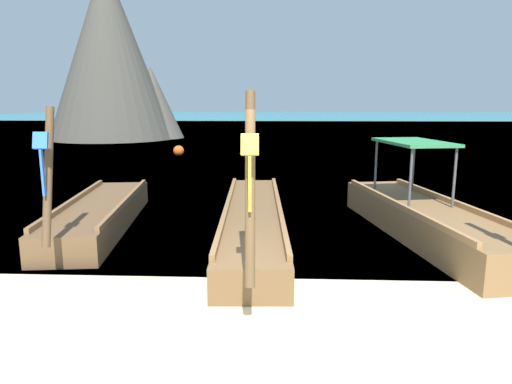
# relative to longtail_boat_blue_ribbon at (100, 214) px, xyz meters

# --- Properties ---
(ground) EXTENTS (120.00, 120.00, 0.00)m
(ground) POSITION_rel_longtail_boat_blue_ribbon_xyz_m (3.30, -3.95, -0.28)
(ground) COLOR beige
(sea_water) EXTENTS (120.00, 120.00, 0.00)m
(sea_water) POSITION_rel_longtail_boat_blue_ribbon_xyz_m (3.30, 57.31, -0.28)
(sea_water) COLOR #147A89
(sea_water) RESTS_ON ground
(longtail_boat_blue_ribbon) EXTENTS (1.77, 5.61, 2.53)m
(longtail_boat_blue_ribbon) POSITION_rel_longtail_boat_blue_ribbon_xyz_m (0.00, 0.00, 0.00)
(longtail_boat_blue_ribbon) COLOR brown
(longtail_boat_blue_ribbon) RESTS_ON ground
(longtail_boat_yellow_ribbon) EXTENTS (1.40, 7.47, 2.73)m
(longtail_boat_yellow_ribbon) POSITION_rel_longtail_boat_blue_ribbon_xyz_m (3.22, -0.30, -0.01)
(longtail_boat_yellow_ribbon) COLOR brown
(longtail_boat_yellow_ribbon) RESTS_ON ground
(longtail_boat_green_ribbon) EXTENTS (2.21, 6.18, 2.51)m
(longtail_boat_green_ribbon) POSITION_rel_longtail_boat_blue_ribbon_xyz_m (6.57, -0.41, 0.08)
(longtail_boat_green_ribbon) COLOR brown
(longtail_boat_green_ribbon) RESTS_ON ground
(karst_rock) EXTENTS (9.24, 8.68, 12.12)m
(karst_rock) POSITION_rel_longtail_boat_blue_ribbon_xyz_m (-7.84, 23.82, 5.44)
(karst_rock) COLOR #47443D
(karst_rock) RESTS_ON ground
(mooring_buoy_near) EXTENTS (0.42, 0.42, 0.42)m
(mooring_buoy_near) POSITION_rel_longtail_boat_blue_ribbon_xyz_m (2.11, 13.72, -0.07)
(mooring_buoy_near) COLOR red
(mooring_buoy_near) RESTS_ON sea_water
(mooring_buoy_far) EXTENTS (0.52, 0.52, 0.52)m
(mooring_buoy_far) POSITION_rel_longtail_boat_blue_ribbon_xyz_m (-1.08, 12.91, -0.02)
(mooring_buoy_far) COLOR #EA5119
(mooring_buoy_far) RESTS_ON sea_water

